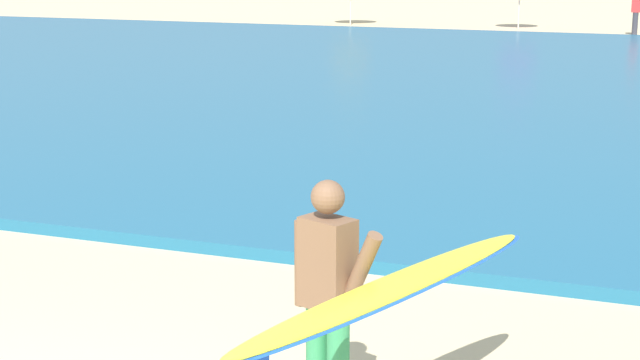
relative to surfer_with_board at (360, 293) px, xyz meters
name	(u,v)px	position (x,y,z in m)	size (l,w,h in m)	color
sea	(516,84)	(-2.00, 17.34, -0.97)	(120.00, 28.00, 0.14)	#1E6084
surfer_with_board	(360,293)	(0.00, 0.00, 0.00)	(1.44, 2.83, 1.73)	#338E56
beachgoer_near_row_left	(636,12)	(-0.38, 32.57, -0.19)	(0.32, 0.20, 1.58)	#383842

